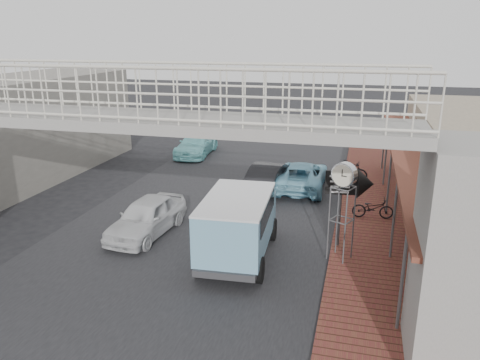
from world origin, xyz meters
The scene contains 14 objects.
ground centered at (0.00, 0.00, 0.00)m, with size 120.00×120.00×0.00m, color black.
road_strip centered at (0.00, 0.00, 0.01)m, with size 10.00×60.00×0.01m, color black.
sidewalk centered at (6.50, 3.00, 0.05)m, with size 3.00×40.00×0.10m, color brown.
footbridge centered at (0.00, -4.00, 3.18)m, with size 16.40×2.40×6.34m.
building_far_left centered at (-11.00, 6.00, 2.50)m, with size 5.00×14.00×5.00m, color gray.
white_hatchback centered at (-1.60, 0.89, 0.68)m, with size 1.60×3.97×1.35m, color silver.
dark_sedan centered at (1.61, 6.41, 0.66)m, with size 1.39×3.99×1.31m, color black.
angkot_curb centered at (3.14, 7.71, 0.64)m, with size 2.12×4.61×1.28m, color #7EC2DB.
angkot_far centered at (-3.98, 12.75, 0.65)m, with size 1.83×4.50×1.31m, color #6EBCBF.
angkot_van centered at (2.12, -0.13, 1.38)m, with size 2.30×4.55×2.17m.
motorcycle_near centered at (6.35, 4.37, 0.51)m, with size 0.55×1.57×0.83m, color black.
motorcycle_far centered at (5.30, 9.23, 0.62)m, with size 0.49×1.73×1.04m, color black.
street_clock centered at (5.30, 0.50, 2.74)m, with size 0.82×0.80×3.18m.
arrow_sign centered at (5.87, 1.54, 2.30)m, with size 1.62×1.04×2.73m.
Camera 1 is at (5.71, -13.52, 6.92)m, focal length 35.00 mm.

